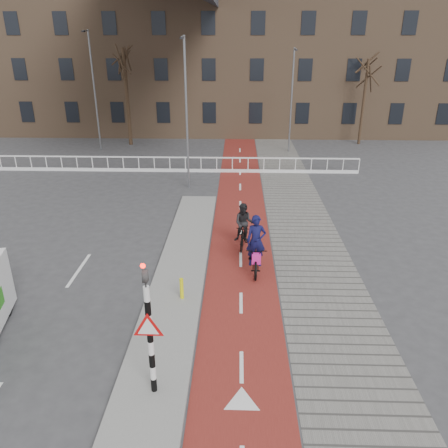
{
  "coord_description": "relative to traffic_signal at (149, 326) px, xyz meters",
  "views": [
    {
      "loc": [
        1.33,
        -10.02,
        7.9
      ],
      "look_at": [
        0.85,
        5.0,
        1.5
      ],
      "focal_mm": 35.0,
      "sensor_mm": 36.0,
      "label": 1
    }
  ],
  "objects": [
    {
      "name": "streetlight_left",
      "position": [
        -8.65,
        25.0,
        2.26
      ],
      "size": [
        0.12,
        0.12,
        8.49
      ],
      "primitive_type": "cylinder",
      "color": "slate",
      "rests_on": "ground"
    },
    {
      "name": "tree_mid",
      "position": [
        -6.72,
        26.77,
        1.65
      ],
      "size": [
        0.29,
        0.29,
        7.29
      ],
      "primitive_type": "cylinder",
      "color": "black",
      "rests_on": "ground"
    },
    {
      "name": "streetlight_near",
      "position": [
        -0.85,
        15.81,
        2.05
      ],
      "size": [
        0.12,
        0.12,
        8.07
      ],
      "primitive_type": "cylinder",
      "color": "slate",
      "rests_on": "ground"
    },
    {
      "name": "cyclist_near",
      "position": [
        2.63,
        6.19,
        -1.26
      ],
      "size": [
        0.73,
        2.1,
        2.16
      ],
      "rotation": [
        0.0,
        0.0,
        -0.0
      ],
      "color": "black",
      "rests_on": "bike_lane"
    },
    {
      "name": "bike_lane",
      "position": [
        2.1,
        12.02,
        -1.98
      ],
      "size": [
        2.5,
        60.0,
        0.01
      ],
      "primitive_type": "cube",
      "color": "maroon",
      "rests_on": "ground"
    },
    {
      "name": "curb_island",
      "position": [
        -0.1,
        6.02,
        -1.93
      ],
      "size": [
        1.8,
        16.0,
        0.12
      ],
      "primitive_type": "cube",
      "color": "gray",
      "rests_on": "ground"
    },
    {
      "name": "townhouse_row",
      "position": [
        -2.4,
        34.02,
        5.82
      ],
      "size": [
        46.0,
        10.0,
        15.9
      ],
      "color": "#7F6047",
      "rests_on": "ground"
    },
    {
      "name": "ground",
      "position": [
        0.6,
        2.02,
        -1.99
      ],
      "size": [
        120.0,
        120.0,
        0.0
      ],
      "primitive_type": "plane",
      "color": "#38383A",
      "rests_on": "ground"
    },
    {
      "name": "streetlight_right",
      "position": [
        5.78,
        24.76,
        1.68
      ],
      "size": [
        0.12,
        0.12,
        7.34
      ],
      "primitive_type": "cylinder",
      "color": "slate",
      "rests_on": "ground"
    },
    {
      "name": "traffic_signal",
      "position": [
        0.0,
        0.0,
        0.0
      ],
      "size": [
        0.8,
        0.8,
        3.68
      ],
      "color": "black",
      "rests_on": "curb_island"
    },
    {
      "name": "sidewalk",
      "position": [
        4.9,
        12.02,
        -1.98
      ],
      "size": [
        3.0,
        60.0,
        0.01
      ],
      "primitive_type": "cube",
      "color": "slate",
      "rests_on": "ground"
    },
    {
      "name": "railing",
      "position": [
        -4.4,
        19.02,
        -1.68
      ],
      "size": [
        28.0,
        0.1,
        0.99
      ],
      "color": "silver",
      "rests_on": "ground"
    },
    {
      "name": "bollard",
      "position": [
        0.18,
        4.07,
        -1.51
      ],
      "size": [
        0.12,
        0.12,
        0.72
      ],
      "primitive_type": "cylinder",
      "color": "yellow",
      "rests_on": "curb_island"
    },
    {
      "name": "tree_right",
      "position": [
        11.76,
        27.55,
        1.26
      ],
      "size": [
        0.21,
        0.21,
        6.49
      ],
      "primitive_type": "cylinder",
      "color": "black",
      "rests_on": "ground"
    },
    {
      "name": "cyclist_far",
      "position": [
        2.22,
        8.17,
        -1.21
      ],
      "size": [
        0.88,
        1.78,
        1.87
      ],
      "rotation": [
        0.0,
        0.0,
        -0.15
      ],
      "color": "black",
      "rests_on": "bike_lane"
    }
  ]
}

